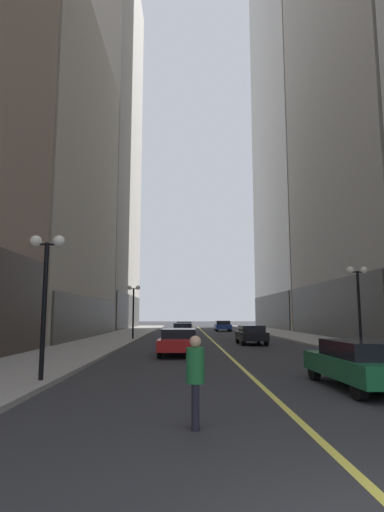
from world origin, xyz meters
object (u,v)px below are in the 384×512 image
Objects in this scene: street_lamp_right_mid at (358,290)px; car_black at (251,334)px; car_red at (179,341)px; car_white at (183,330)px; street_lamp_left_far at (133,300)px; car_blue at (223,325)px; pedestrian_in_green_parka at (195,374)px; car_green at (360,363)px; car_yellow at (184,327)px; street_lamp_left_near at (46,274)px.

car_black is at bearing 114.04° from street_lamp_right_mid.
car_red and car_white have the same top height.
car_black is 0.92× the size of street_lamp_left_far.
pedestrian_in_green_parka reaches higher than car_blue.
car_red is (-5.17, 10.06, 0.00)m from car_green.
street_lamp_right_mid is (8.73, -26.33, 2.54)m from car_yellow.
car_yellow is 13.56m from street_lamp_left_far.
car_black is 1.00× the size of car_yellow.
pedestrian_in_green_parka is at bearing -87.97° from car_red.
car_green is at bearing -81.94° from car_yellow.
street_lamp_left_far is (-8.81, 4.71, 2.54)m from car_black.
car_black is 10.12m from street_lamp_right_mid.
pedestrian_in_green_parka is 6.92m from street_lamp_left_near.
street_lamp_right_mid is at bearing -46.84° from street_lamp_left_far.
car_yellow is (-4.99, 35.26, -0.00)m from car_green.
car_red is 1.05× the size of street_lamp_left_far.
street_lamp_left_far is at bearing 111.87° from car_green.
car_red is 13.35m from street_lamp_left_far.
street_lamp_left_near reaches higher than car_white.
car_blue is 33.42m from street_lamp_right_mid.
car_red is at bearing 117.23° from car_green.
car_red is 1.14× the size of car_yellow.
street_lamp_left_far is at bearing -107.79° from car_yellow.
street_lamp_left_far reaches higher than car_blue.
street_lamp_left_far is (-4.39, 26.61, 2.30)m from pedestrian_in_green_parka.
car_yellow is at bearing 89.76° from car_white.
car_black is 22.34m from pedestrian_in_green_parka.
car_white is 9.51m from car_yellow.
car_green is 1.04× the size of street_lamp_left_far.
street_lamp_right_mid reaches higher than car_yellow.
street_lamp_left_far is (-4.03, -3.17, 2.54)m from car_white.
car_green is 17.87m from car_black.
car_red is 9.24m from car_black.
street_lamp_left_near is at bearing -112.79° from car_red.
car_blue is 1.00× the size of street_lamp_left_far.
street_lamp_right_mid is at bearing 32.40° from street_lamp_left_near.
car_blue is (0.16, 24.16, 0.00)m from car_black.
pedestrian_in_green_parka is at bearing -89.31° from car_white.
car_yellow and car_blue have the same top height.
street_lamp_left_far reaches higher than car_green.
street_lamp_left_near is at bearing 132.24° from pedestrian_in_green_parka.
street_lamp_right_mid is (12.80, 8.12, 0.00)m from street_lamp_left_near.
street_lamp_left_near is at bearing -147.60° from street_lamp_right_mid.
street_lamp_left_near is (-8.81, -17.07, 2.54)m from car_black.
pedestrian_in_green_parka is (-4.58, -46.05, 0.24)m from car_blue.
car_blue is at bearing 54.08° from car_yellow.
car_black is 1.00× the size of car_white.
car_black is 0.92× the size of street_lamp_right_mid.
car_blue is 1.00× the size of street_lamp_right_mid.
street_lamp_left_near is at bearing -102.28° from car_blue.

